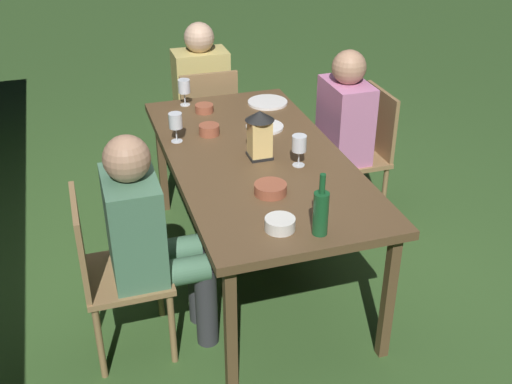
% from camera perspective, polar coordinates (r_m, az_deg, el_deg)
% --- Properties ---
extents(ground_plane, '(16.00, 16.00, 0.00)m').
position_cam_1_polar(ground_plane, '(3.81, -0.00, -6.95)').
color(ground_plane, '#385B28').
extents(dining_table, '(1.86, 0.91, 0.76)m').
position_cam_1_polar(dining_table, '(3.44, -0.00, 2.50)').
color(dining_table, brown).
rests_on(dining_table, ground).
extents(chair_head_far, '(0.40, 0.42, 0.87)m').
position_cam_1_polar(chair_head_far, '(4.57, -4.46, 6.48)').
color(chair_head_far, '#937047').
rests_on(chair_head_far, ground).
extents(person_in_mustard, '(0.48, 0.38, 1.15)m').
position_cam_1_polar(person_in_mustard, '(4.69, -5.09, 9.07)').
color(person_in_mustard, tan).
rests_on(person_in_mustard, ground).
extents(chair_side_right_a, '(0.42, 0.40, 0.87)m').
position_cam_1_polar(chair_side_right_a, '(3.08, -12.95, -6.74)').
color(chair_side_right_a, '#937047').
rests_on(chair_side_right_a, ground).
extents(person_in_green, '(0.38, 0.47, 1.15)m').
position_cam_1_polar(person_in_green, '(3.00, -9.58, -3.83)').
color(person_in_green, '#4C7A5B').
rests_on(person_in_green, ground).
extents(chair_side_left_b, '(0.42, 0.40, 0.87)m').
position_cam_1_polar(chair_side_left_b, '(4.18, 9.45, 3.88)').
color(chair_side_left_b, '#937047').
rests_on(chair_side_left_b, ground).
extents(person_in_pink, '(0.38, 0.47, 1.15)m').
position_cam_1_polar(person_in_pink, '(4.04, 7.12, 5.49)').
color(person_in_pink, '#C675A3').
rests_on(person_in_pink, ground).
extents(lantern_centerpiece, '(0.15, 0.15, 0.27)m').
position_cam_1_polar(lantern_centerpiece, '(3.34, 0.33, 5.43)').
color(lantern_centerpiece, black).
rests_on(lantern_centerpiece, dining_table).
extents(green_bottle_on_table, '(0.07, 0.07, 0.29)m').
position_cam_1_polar(green_bottle_on_table, '(2.71, 5.84, -1.78)').
color(green_bottle_on_table, '#195128').
rests_on(green_bottle_on_table, dining_table).
extents(wine_glass_a, '(0.08, 0.08, 0.17)m').
position_cam_1_polar(wine_glass_a, '(4.06, -6.47, 9.31)').
color(wine_glass_a, silver).
rests_on(wine_glass_a, dining_table).
extents(wine_glass_b, '(0.08, 0.08, 0.17)m').
position_cam_1_polar(wine_glass_b, '(3.27, 3.90, 4.24)').
color(wine_glass_b, silver).
rests_on(wine_glass_b, dining_table).
extents(wine_glass_c, '(0.08, 0.08, 0.17)m').
position_cam_1_polar(wine_glass_c, '(3.56, -7.24, 6.25)').
color(wine_glass_c, silver).
rests_on(wine_glass_c, dining_table).
extents(plate_a, '(0.22, 0.22, 0.01)m').
position_cam_1_polar(plate_a, '(3.74, 0.79, 5.87)').
color(plate_a, white).
rests_on(plate_a, dining_table).
extents(plate_b, '(0.25, 0.25, 0.01)m').
position_cam_1_polar(plate_b, '(4.10, 1.05, 8.06)').
color(plate_b, white).
rests_on(plate_b, dining_table).
extents(bowl_olives, '(0.12, 0.12, 0.06)m').
position_cam_1_polar(bowl_olives, '(3.66, -4.23, 5.63)').
color(bowl_olives, '#9E5138').
rests_on(bowl_olives, dining_table).
extents(bowl_bread, '(0.14, 0.14, 0.05)m').
position_cam_1_polar(bowl_bread, '(2.77, 2.17, -2.85)').
color(bowl_bread, silver).
rests_on(bowl_bread, dining_table).
extents(bowl_salad, '(0.11, 0.11, 0.05)m').
position_cam_1_polar(bowl_salad, '(3.98, -4.67, 7.53)').
color(bowl_salad, '#9E5138').
rests_on(bowl_salad, dining_table).
extents(bowl_dip, '(0.16, 0.16, 0.05)m').
position_cam_1_polar(bowl_dip, '(3.04, 1.31, 0.32)').
color(bowl_dip, '#9E5138').
rests_on(bowl_dip, dining_table).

